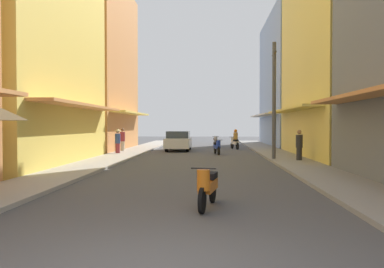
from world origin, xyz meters
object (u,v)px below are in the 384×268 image
object	(u,v)px
motorbike_orange	(207,186)
pedestrian_far	(123,140)
pedestrian_crossing	(118,140)
pedestrian_midway	(299,146)
utility_pole	(274,100)
motorbike_silver	(215,141)
motorbike_blue	(217,147)
parked_car	(178,141)
motorbike_white	(235,140)

from	to	relation	value
motorbike_orange	pedestrian_far	bearing A→B (deg)	108.91
motorbike_orange	pedestrian_crossing	distance (m)	16.61
pedestrian_midway	utility_pole	xyz separation A→B (m)	(-1.15, 0.79, 2.37)
motorbike_silver	utility_pole	bearing A→B (deg)	-76.84
motorbike_orange	motorbike_silver	xyz separation A→B (m)	(0.37, 24.59, 0.00)
motorbike_orange	pedestrian_far	xyz separation A→B (m)	(-6.13, 17.90, 0.33)
motorbike_silver	pedestrian_far	distance (m)	9.33
motorbike_blue	pedestrian_midway	distance (m)	6.62
motorbike_blue	parked_car	distance (m)	4.49
motorbike_white	pedestrian_midway	world-z (taller)	pedestrian_midway
pedestrian_far	utility_pole	size ratio (longest dim) A/B	0.27
motorbike_white	parked_car	world-z (taller)	motorbike_white
motorbike_blue	parked_car	size ratio (longest dim) A/B	0.44
motorbike_orange	motorbike_blue	size ratio (longest dim) A/B	1.00
motorbike_silver	pedestrian_far	bearing A→B (deg)	-134.17
motorbike_blue	pedestrian_midway	size ratio (longest dim) A/B	1.09
motorbike_silver	parked_car	xyz separation A→B (m)	(-2.76, -4.83, 0.24)
parked_car	utility_pole	bearing A→B (deg)	-54.05
parked_car	pedestrian_midway	bearing A→B (deg)	-51.64
parked_car	pedestrian_far	distance (m)	4.18
pedestrian_far	motorbike_silver	bearing A→B (deg)	45.83
motorbike_white	pedestrian_crossing	distance (m)	10.11
motorbike_orange	parked_car	size ratio (longest dim) A/B	0.44
pedestrian_midway	pedestrian_crossing	distance (m)	11.30
motorbike_silver	utility_pole	world-z (taller)	utility_pole
motorbike_orange	parked_car	bearing A→B (deg)	96.90
motorbike_blue	parked_car	xyz separation A→B (m)	(-2.80, 3.50, 0.24)
motorbike_orange	pedestrian_midway	xyz separation A→B (m)	(4.49, 11.06, 0.32)
parked_car	pedestrian_crossing	xyz separation A→B (m)	(-3.50, -4.23, 0.21)
motorbike_silver	pedestrian_far	world-z (taller)	pedestrian_far
motorbike_silver	motorbike_blue	bearing A→B (deg)	-89.70
pedestrian_midway	motorbike_white	bearing A→B (deg)	103.42
motorbike_orange	motorbike_white	world-z (taller)	motorbike_white
motorbike_orange	motorbike_blue	distance (m)	16.26
motorbike_silver	pedestrian_far	xyz separation A→B (m)	(-6.50, -6.69, 0.33)
motorbike_white	pedestrian_crossing	bearing A→B (deg)	-140.27
motorbike_white	pedestrian_far	world-z (taller)	pedestrian_far
motorbike_orange	motorbike_white	size ratio (longest dim) A/B	1.02
parked_car	utility_pole	xyz separation A→B (m)	(5.74, -7.91, 2.46)
motorbike_orange	pedestrian_midway	distance (m)	11.94
motorbike_orange	motorbike_blue	bearing A→B (deg)	88.55
motorbike_silver	utility_pole	xyz separation A→B (m)	(2.98, -12.75, 2.69)
motorbike_orange	pedestrian_far	world-z (taller)	pedestrian_far
parked_car	pedestrian_far	xyz separation A→B (m)	(-3.74, -1.86, 0.10)
motorbike_orange	parked_car	xyz separation A→B (m)	(-2.39, 19.76, 0.24)
motorbike_white	pedestrian_far	size ratio (longest dim) A/B	1.05
motorbike_silver	parked_car	distance (m)	5.57
motorbike_orange	parked_car	distance (m)	19.90
pedestrian_far	pedestrian_midway	xyz separation A→B (m)	(10.63, -6.84, -0.01)
motorbike_orange	motorbike_blue	xyz separation A→B (m)	(0.41, 16.26, 0.00)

